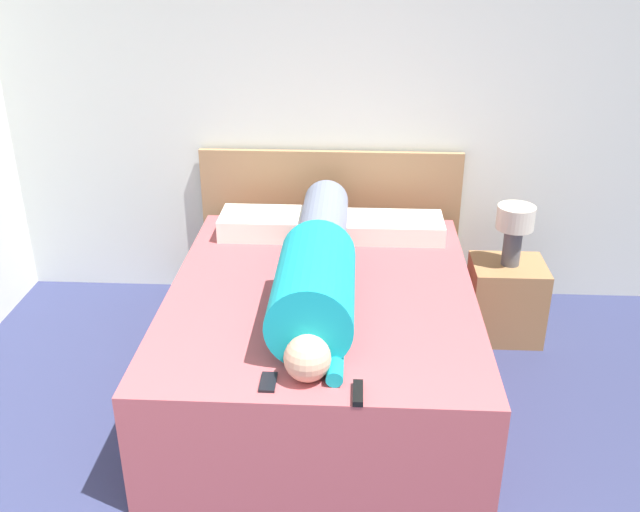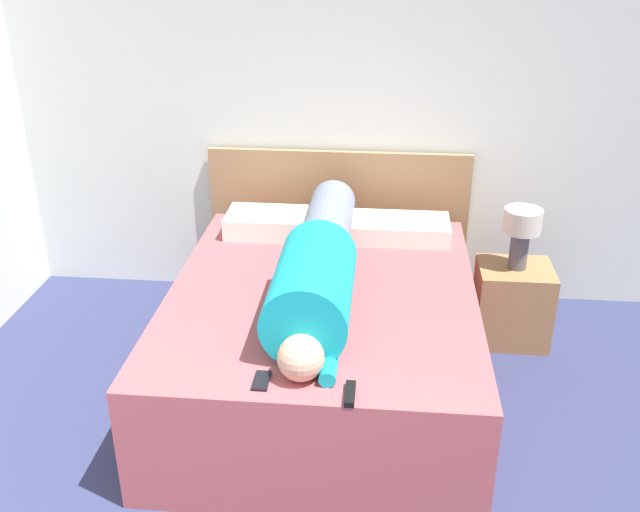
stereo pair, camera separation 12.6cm
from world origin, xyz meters
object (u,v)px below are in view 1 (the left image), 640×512
at_px(nightstand, 505,300).
at_px(tv_remote, 358,393).
at_px(pillow_near_headboard, 275,224).
at_px(pillow_second, 391,227).
at_px(table_lamp, 515,226).
at_px(person_lying, 317,267).
at_px(bed, 321,339).
at_px(cell_phone, 268,382).

height_order(nightstand, tv_remote, tv_remote).
distance_m(pillow_near_headboard, tv_remote, 1.65).
bearing_deg(nightstand, pillow_second, 173.57).
height_order(table_lamp, person_lying, person_lying).
xyz_separation_m(bed, pillow_second, (0.37, 0.68, 0.36)).
xyz_separation_m(table_lamp, tv_remote, (-0.88, -1.49, -0.10)).
relative_size(pillow_near_headboard, cell_phone, 4.89).
height_order(table_lamp, pillow_second, table_lamp).
relative_size(pillow_second, tv_remote, 4.02).
bearing_deg(table_lamp, person_lying, -147.83).
distance_m(person_lying, cell_phone, 0.78).
bearing_deg(table_lamp, nightstand, 63.43).
distance_m(pillow_near_headboard, pillow_second, 0.68).
distance_m(bed, pillow_near_headboard, 0.83).
bearing_deg(tv_remote, bed, 101.99).
relative_size(pillow_near_headboard, tv_remote, 4.23).
height_order(bed, nightstand, bed).
relative_size(person_lying, cell_phone, 13.70).
relative_size(pillow_near_headboard, pillow_second, 1.05).
xyz_separation_m(bed, nightstand, (1.07, 0.61, -0.06)).
bearing_deg(pillow_second, person_lying, -117.12).
distance_m(person_lying, tv_remote, 0.85).
bearing_deg(tv_remote, person_lying, 104.13).
xyz_separation_m(nightstand, table_lamp, (-0.00, -0.00, 0.48)).
xyz_separation_m(pillow_second, cell_phone, (-0.54, -1.51, -0.05)).
bearing_deg(table_lamp, cell_phone, -130.89).
bearing_deg(bed, tv_remote, -78.01).
relative_size(pillow_second, cell_phone, 4.64).
xyz_separation_m(pillow_near_headboard, cell_phone, (0.14, -1.51, -0.06)).
xyz_separation_m(pillow_second, tv_remote, (-0.18, -1.57, -0.04)).
height_order(person_lying, cell_phone, person_lying).
distance_m(nightstand, tv_remote, 1.77).
xyz_separation_m(bed, table_lamp, (1.07, 0.61, 0.41)).
relative_size(bed, table_lamp, 5.32).
height_order(person_lying, pillow_second, person_lying).
relative_size(table_lamp, pillow_near_headboard, 0.57).
relative_size(table_lamp, pillow_second, 0.60).
bearing_deg(tv_remote, nightstand, 59.49).
bearing_deg(pillow_second, nightstand, -6.43).
relative_size(bed, pillow_near_headboard, 3.01).
xyz_separation_m(tv_remote, cell_phone, (-0.36, 0.06, -0.01)).
relative_size(person_lying, pillow_near_headboard, 2.80).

